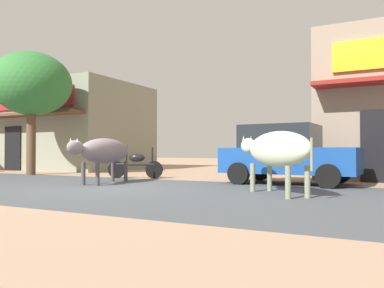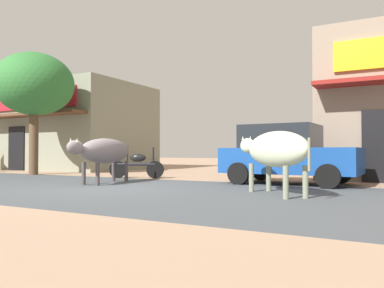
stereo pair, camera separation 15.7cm
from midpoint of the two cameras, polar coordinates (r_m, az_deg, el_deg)
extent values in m
plane|color=tan|center=(9.79, -13.26, -6.36)|extent=(80.00, 80.00, 0.00)
cube|color=#4A5056|center=(9.79, -13.26, -6.35)|extent=(72.00, 6.26, 0.00)
cube|color=gray|center=(21.47, -17.49, 2.24)|extent=(7.93, 5.37, 4.28)
cube|color=red|center=(19.76, -23.19, 6.06)|extent=(6.35, 0.10, 0.90)
cube|color=brown|center=(19.44, -24.11, 3.90)|extent=(7.62, 0.90, 0.12)
cube|color=black|center=(20.19, -24.42, -0.59)|extent=(1.10, 0.06, 2.10)
cube|color=black|center=(12.28, 26.78, -0.30)|extent=(1.10, 0.06, 2.10)
cylinder|color=brown|center=(16.12, -22.19, 0.29)|extent=(0.35, 0.35, 2.55)
ellipsoid|color=#2F7233|center=(16.33, -22.13, 8.25)|extent=(3.04, 3.04, 2.44)
cube|color=#194694|center=(10.99, 14.80, -2.39)|extent=(3.67, 1.92, 0.70)
cube|color=#1E2328|center=(11.07, 13.44, 1.09)|extent=(2.05, 1.71, 0.64)
cylinder|color=black|center=(11.62, 21.58, -4.00)|extent=(0.61, 0.21, 0.60)
cylinder|color=black|center=(9.87, 19.97, -4.54)|extent=(0.61, 0.21, 0.60)
cylinder|color=black|center=(12.20, 10.63, -3.92)|extent=(0.61, 0.21, 0.60)
cylinder|color=black|center=(10.56, 7.34, -4.37)|extent=(0.61, 0.21, 0.60)
cylinder|color=black|center=(12.87, -5.14, -3.83)|extent=(0.58, 0.27, 0.58)
cylinder|color=black|center=(13.24, -10.63, -3.74)|extent=(0.58, 0.27, 0.58)
cylinder|color=black|center=(13.04, -7.92, -3.00)|extent=(1.26, 0.53, 0.10)
ellipsoid|color=black|center=(13.02, -7.71, -2.03)|extent=(0.61, 0.41, 0.28)
cylinder|color=black|center=(12.88, -5.42, -1.82)|extent=(0.06, 0.06, 0.60)
ellipsoid|color=slate|center=(11.14, -12.23, -1.00)|extent=(0.88, 2.25, 0.71)
ellipsoid|color=slate|center=(10.05, -16.53, -0.47)|extent=(0.34, 0.59, 0.36)
cone|color=beige|center=(9.96, -16.26, 0.57)|extent=(0.06, 0.06, 0.12)
cone|color=beige|center=(10.08, -17.15, 0.56)|extent=(0.06, 0.06, 0.12)
cylinder|color=#463F41|center=(10.44, -13.42, -4.33)|extent=(0.11, 0.11, 0.62)
cylinder|color=#463F41|center=(10.71, -15.39, -4.24)|extent=(0.11, 0.11, 0.62)
cylinder|color=#463F41|center=(11.64, -9.35, -4.02)|extent=(0.11, 0.11, 0.62)
cylinder|color=#463F41|center=(11.88, -11.20, -3.95)|extent=(0.11, 0.11, 0.62)
cylinder|color=#463F41|center=(12.11, -9.18, -1.49)|extent=(0.05, 0.05, 0.57)
ellipsoid|color=beige|center=(8.18, 12.93, -0.75)|extent=(2.01, 1.98, 0.75)
ellipsoid|color=beige|center=(9.37, 8.72, -0.23)|extent=(0.60, 0.59, 0.36)
cone|color=beige|center=(9.38, 8.04, 0.86)|extent=(0.06, 0.06, 0.12)
cone|color=beige|center=(9.47, 9.13, 0.85)|extent=(0.06, 0.06, 0.12)
cylinder|color=gray|center=(8.73, 9.33, -4.95)|extent=(0.11, 0.11, 0.63)
cylinder|color=gray|center=(8.93, 11.79, -4.85)|extent=(0.11, 0.11, 0.63)
cylinder|color=gray|center=(7.48, 14.33, -5.57)|extent=(0.11, 0.11, 0.63)
cylinder|color=gray|center=(7.71, 17.05, -5.42)|extent=(0.11, 0.11, 0.63)
cylinder|color=gray|center=(7.21, 17.59, -1.47)|extent=(0.05, 0.05, 0.60)
camera|label=1|loc=(0.08, -89.58, -0.01)|focal=35.92mm
camera|label=2|loc=(0.08, 90.42, 0.01)|focal=35.92mm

